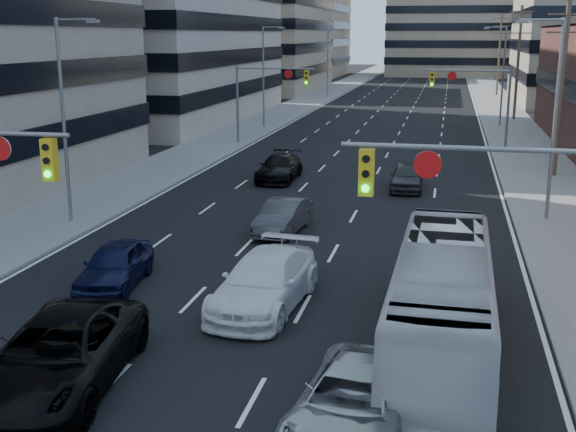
# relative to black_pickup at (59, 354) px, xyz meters

# --- Properties ---
(road_surface) EXTENTS (18.00, 300.00, 0.02)m
(road_surface) POSITION_rel_black_pickup_xyz_m (2.90, 124.28, -0.85)
(road_surface) COLOR black
(road_surface) RESTS_ON ground
(sidewalk_left) EXTENTS (5.00, 300.00, 0.15)m
(sidewalk_left) POSITION_rel_black_pickup_xyz_m (-8.60, 124.28, -0.79)
(sidewalk_left) COLOR slate
(sidewalk_left) RESTS_ON ground
(sidewalk_right) EXTENTS (5.00, 300.00, 0.15)m
(sidewalk_right) POSITION_rel_black_pickup_xyz_m (14.40, 124.28, -0.79)
(sidewalk_right) COLOR slate
(sidewalk_right) RESTS_ON ground
(office_left_far) EXTENTS (20.00, 30.00, 16.00)m
(office_left_far) POSITION_rel_black_pickup_xyz_m (-21.10, 94.28, 7.14)
(office_left_far) COLOR gray
(office_left_far) RESTS_ON ground
(bg_block_left) EXTENTS (24.00, 24.00, 20.00)m
(bg_block_left) POSITION_rel_black_pickup_xyz_m (-25.10, 134.28, 9.14)
(bg_block_left) COLOR #ADA089
(bg_block_left) RESTS_ON ground
(signal_near_right) EXTENTS (6.59, 0.33, 6.00)m
(signal_near_right) POSITION_rel_black_pickup_xyz_m (10.36, 2.28, 3.46)
(signal_near_right) COLOR slate
(signal_near_right) RESTS_ON ground
(signal_far_left) EXTENTS (6.09, 0.33, 6.00)m
(signal_far_left) POSITION_rel_black_pickup_xyz_m (-4.78, 39.28, 3.44)
(signal_far_left) COLOR slate
(signal_far_left) RESTS_ON ground
(signal_far_right) EXTENTS (6.09, 0.33, 6.00)m
(signal_far_right) POSITION_rel_black_pickup_xyz_m (10.58, 39.28, 3.44)
(signal_far_right) COLOR slate
(signal_far_right) RESTS_ON ground
(utility_pole_block) EXTENTS (2.20, 0.28, 11.00)m
(utility_pole_block) POSITION_rel_black_pickup_xyz_m (15.10, 30.28, 4.92)
(utility_pole_block) COLOR #4C3D2D
(utility_pole_block) RESTS_ON ground
(utility_pole_midblock) EXTENTS (2.20, 0.28, 11.00)m
(utility_pole_midblock) POSITION_rel_black_pickup_xyz_m (15.10, 60.28, 4.92)
(utility_pole_midblock) COLOR #4C3D2D
(utility_pole_midblock) RESTS_ON ground
(utility_pole_distant) EXTENTS (2.20, 0.28, 11.00)m
(utility_pole_distant) POSITION_rel_black_pickup_xyz_m (15.10, 90.28, 4.92)
(utility_pole_distant) COLOR #4C3D2D
(utility_pole_distant) RESTS_ON ground
(streetlight_left_near) EXTENTS (2.03, 0.22, 9.00)m
(streetlight_left_near) POSITION_rel_black_pickup_xyz_m (-7.44, 14.28, 4.19)
(streetlight_left_near) COLOR slate
(streetlight_left_near) RESTS_ON ground
(streetlight_left_mid) EXTENTS (2.03, 0.22, 9.00)m
(streetlight_left_mid) POSITION_rel_black_pickup_xyz_m (-7.44, 49.28, 4.19)
(streetlight_left_mid) COLOR slate
(streetlight_left_mid) RESTS_ON ground
(streetlight_left_far) EXTENTS (2.03, 0.22, 9.00)m
(streetlight_left_far) POSITION_rel_black_pickup_xyz_m (-7.44, 84.28, 4.19)
(streetlight_left_far) COLOR slate
(streetlight_left_far) RESTS_ON ground
(streetlight_right_near) EXTENTS (2.03, 0.22, 9.00)m
(streetlight_right_near) POSITION_rel_black_pickup_xyz_m (13.24, 19.28, 4.19)
(streetlight_right_near) COLOR slate
(streetlight_right_near) RESTS_ON ground
(streetlight_right_far) EXTENTS (2.03, 0.22, 9.00)m
(streetlight_right_far) POSITION_rel_black_pickup_xyz_m (13.24, 54.28, 4.19)
(streetlight_right_far) COLOR slate
(streetlight_right_far) RESTS_ON ground
(black_pickup) EXTENTS (3.57, 6.50, 1.72)m
(black_pickup) POSITION_rel_black_pickup_xyz_m (0.00, 0.00, 0.00)
(black_pickup) COLOR black
(black_pickup) RESTS_ON ground
(white_van) EXTENTS (2.81, 5.93, 1.67)m
(white_van) POSITION_rel_black_pickup_xyz_m (3.50, 6.20, -0.03)
(white_van) COLOR silver
(white_van) RESTS_ON ground
(silver_suv) EXTENTS (2.91, 5.31, 1.41)m
(silver_suv) POSITION_rel_black_pickup_xyz_m (7.16, -0.51, -0.16)
(silver_suv) COLOR #A5A5A9
(silver_suv) RESTS_ON ground
(transit_bus) EXTENTS (2.63, 10.55, 2.93)m
(transit_bus) POSITION_rel_black_pickup_xyz_m (8.90, 4.13, 0.60)
(transit_bus) COLOR silver
(transit_bus) RESTS_ON ground
(sedan_blue) EXTENTS (2.25, 4.54, 1.49)m
(sedan_blue) POSITION_rel_black_pickup_xyz_m (-1.91, 6.98, -0.12)
(sedan_blue) COLOR black
(sedan_blue) RESTS_ON ground
(sedan_grey_center) EXTENTS (1.90, 4.41, 1.41)m
(sedan_grey_center) POSITION_rel_black_pickup_xyz_m (2.11, 14.84, -0.16)
(sedan_grey_center) COLOR #39393C
(sedan_grey_center) RESTS_ON ground
(sedan_black_far) EXTENTS (2.13, 5.13, 1.48)m
(sedan_black_far) POSITION_rel_black_pickup_xyz_m (-0.68, 26.02, -0.12)
(sedan_black_far) COLOR black
(sedan_black_far) RESTS_ON ground
(sedan_grey_right) EXTENTS (1.81, 4.30, 1.45)m
(sedan_grey_right) POSITION_rel_black_pickup_xyz_m (6.74, 24.90, -0.13)
(sedan_grey_right) COLOR #2D2D30
(sedan_grey_right) RESTS_ON ground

